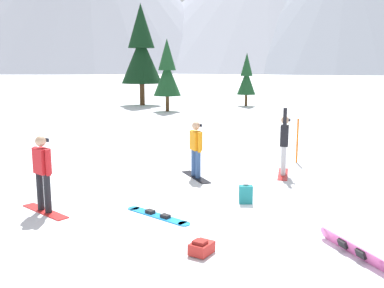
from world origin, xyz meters
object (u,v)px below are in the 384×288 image
at_px(loose_snowboard_far_spare, 353,249).
at_px(pine_tree_tall, 167,72).
at_px(snowboarder_foreground, 43,172).
at_px(backpack_teal, 246,195).
at_px(snowboarder_midground, 196,149).
at_px(backpack_red, 202,248).
at_px(snowboarder_background, 284,143).
at_px(trail_marker_pole, 297,141).
at_px(pine_tree_twin, 247,77).
at_px(loose_snowboard_near_right, 158,215).
at_px(pine_tree_young, 141,50).

height_order(loose_snowboard_far_spare, pine_tree_tall, pine_tree_tall).
distance_m(snowboarder_foreground, pine_tree_tall, 21.95).
bearing_deg(backpack_teal, snowboarder_midground, 124.53).
height_order(snowboarder_midground, pine_tree_tall, pine_tree_tall).
bearing_deg(snowboarder_foreground, backpack_red, -23.69).
bearing_deg(snowboarder_midground, snowboarder_background, 16.05).
bearing_deg(loose_snowboard_far_spare, trail_marker_pole, 92.82).
xyz_separation_m(snowboarder_background, pine_tree_twin, (-1.83, 22.53, 1.34)).
xyz_separation_m(loose_snowboard_near_right, backpack_red, (1.22, -1.78, 0.10)).
bearing_deg(pine_tree_young, loose_snowboard_near_right, -74.13).
bearing_deg(snowboarder_midground, trail_marker_pole, 38.67).
distance_m(loose_snowboard_near_right, loose_snowboard_far_spare, 4.12).
relative_size(snowboarder_midground, backpack_red, 3.05).
xyz_separation_m(backpack_teal, backpack_red, (-0.68, -3.02, -0.09)).
bearing_deg(loose_snowboard_near_right, snowboarder_background, 55.15).
relative_size(snowboarder_foreground, snowboarder_midground, 1.05).
relative_size(snowboarder_midground, backpack_teal, 3.55).
bearing_deg(pine_tree_tall, backpack_red, -76.64).
bearing_deg(snowboarder_foreground, loose_snowboard_far_spare, -11.98).
xyz_separation_m(snowboarder_foreground, loose_snowboard_far_spare, (6.46, -1.37, -0.80)).
bearing_deg(backpack_teal, loose_snowboard_near_right, -146.86).
distance_m(snowboarder_foreground, loose_snowboard_near_right, 2.77).
bearing_deg(snowboarder_background, pine_tree_tall, 112.68).
height_order(loose_snowboard_near_right, backpack_teal, backpack_teal).
bearing_deg(pine_tree_young, pine_tree_tall, -55.61).
bearing_deg(backpack_teal, pine_tree_young, 110.52).
bearing_deg(snowboarder_foreground, snowboarder_midground, 50.38).
bearing_deg(pine_tree_twin, snowboarder_midground, -91.86).
height_order(loose_snowboard_far_spare, trail_marker_pole, trail_marker_pole).
bearing_deg(snowboarder_midground, pine_tree_young, 108.95).
relative_size(pine_tree_tall, pine_tree_young, 0.63).
xyz_separation_m(backpack_red, pine_tree_tall, (-5.58, 23.48, 2.68)).
relative_size(snowboarder_midground, trail_marker_pole, 1.10).
bearing_deg(snowboarder_foreground, backpack_teal, 16.56).
xyz_separation_m(snowboarder_midground, backpack_red, (0.86, -5.26, -0.76)).
relative_size(backpack_teal, trail_marker_pole, 0.31).
bearing_deg(backpack_red, pine_tree_twin, 90.21).
distance_m(backpack_teal, backpack_red, 3.10).
bearing_deg(pine_tree_tall, snowboarder_midground, -75.49).
relative_size(snowboarder_midground, pine_tree_tall, 0.33).
height_order(snowboarder_background, pine_tree_tall, pine_tree_tall).
height_order(loose_snowboard_near_right, pine_tree_young, pine_tree_young).
height_order(loose_snowboard_near_right, pine_tree_twin, pine_tree_twin).
xyz_separation_m(loose_snowboard_near_right, loose_snowboard_far_spare, (3.85, -1.47, 0.11)).
height_order(backpack_red, pine_tree_twin, pine_tree_twin).
relative_size(loose_snowboard_near_right, trail_marker_pole, 1.12).
bearing_deg(backpack_teal, backpack_red, -102.69).
distance_m(snowboarder_background, backpack_red, 6.31).
height_order(loose_snowboard_far_spare, backpack_teal, backpack_teal).
relative_size(loose_snowboard_near_right, pine_tree_young, 0.21).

